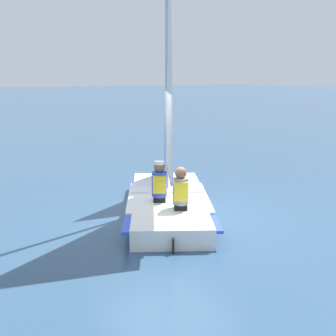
% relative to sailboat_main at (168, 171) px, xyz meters
% --- Properties ---
extents(ground_plane, '(260.00, 260.00, 0.00)m').
position_rel_sailboat_main_xyz_m(ground_plane, '(0.04, -0.03, -0.91)').
color(ground_plane, '#2D4C6B').
extents(sailboat_main, '(4.20, 3.58, 6.04)m').
position_rel_sailboat_main_xyz_m(sailboat_main, '(0.00, 0.00, 0.00)').
color(sailboat_main, white).
rests_on(sailboat_main, ground_plane).
extents(sailor_helm, '(0.43, 0.42, 1.16)m').
position_rel_sailboat_main_xyz_m(sailor_helm, '(-0.14, 0.31, -0.27)').
color(sailor_helm, black).
rests_on(sailor_helm, ground_plane).
extents(sailor_crew, '(0.43, 0.42, 1.16)m').
position_rel_sailboat_main_xyz_m(sailor_crew, '(-0.80, 0.29, -0.29)').
color(sailor_crew, black).
rests_on(sailor_crew, ground_plane).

